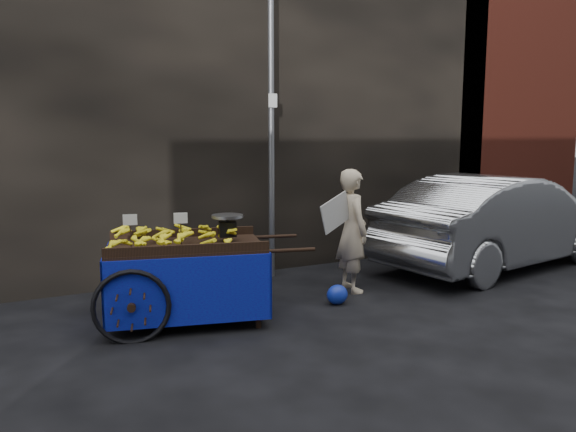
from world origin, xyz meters
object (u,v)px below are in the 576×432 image
banana_cart (181,252)px  parked_car (499,221)px  vendor (352,230)px  plastic_bag (337,295)px

banana_cart → parked_car: 4.91m
banana_cart → vendor: vendor is taller
vendor → parked_car: size_ratio=0.37×
banana_cart → plastic_bag: 1.89m
banana_cart → plastic_bag: size_ratio=9.21×
banana_cart → plastic_bag: (1.76, -0.27, -0.62)m
vendor → parked_car: vendor is taller
plastic_bag → parked_car: size_ratio=0.06×
parked_car → plastic_bag: bearing=90.8°
vendor → plastic_bag: vendor is taller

